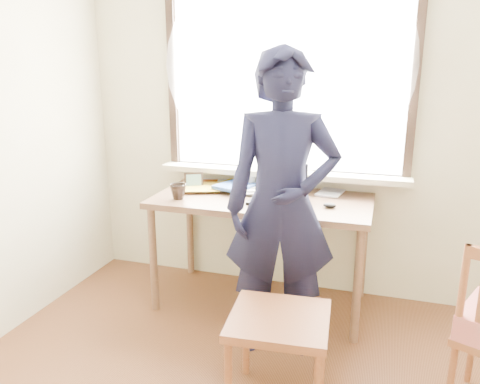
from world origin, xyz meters
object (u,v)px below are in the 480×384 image
(mug_dark, at_px, (178,192))
(work_chair, at_px, (279,330))
(person, at_px, (282,206))
(desk, at_px, (262,209))
(mug_white, at_px, (247,181))
(laptop, at_px, (279,192))

(mug_dark, xyz_separation_m, work_chair, (0.90, -0.80, -0.44))
(work_chair, xyz_separation_m, person, (-0.11, 0.53, 0.48))
(desk, height_order, mug_white, mug_white)
(mug_dark, bearing_deg, laptop, 14.91)
(mug_white, distance_m, work_chair, 1.42)
(desk, relative_size, person, 0.83)
(mug_white, height_order, work_chair, mug_white)
(mug_white, bearing_deg, laptop, -40.43)
(laptop, height_order, mug_dark, laptop)
(laptop, height_order, work_chair, laptop)
(person, bearing_deg, mug_dark, 147.75)
(desk, xyz_separation_m, work_chair, (0.36, -1.01, -0.30))
(work_chair, distance_m, person, 0.73)
(mug_white, bearing_deg, mug_dark, -130.21)
(desk, relative_size, work_chair, 2.87)
(mug_white, relative_size, work_chair, 0.24)
(mug_white, bearing_deg, desk, -52.24)
(laptop, distance_m, mug_dark, 0.69)
(mug_dark, bearing_deg, person, -19.14)
(person, bearing_deg, desk, 104.04)
(mug_white, xyz_separation_m, work_chair, (0.54, -1.24, -0.43))
(desk, bearing_deg, work_chair, -70.35)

